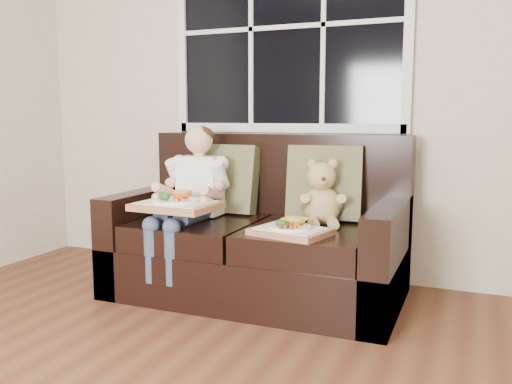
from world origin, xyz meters
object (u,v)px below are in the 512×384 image
at_px(loveseat, 260,242).
at_px(teddy_bear, 321,197).
at_px(child, 192,187).
at_px(tray_left, 177,204).
at_px(tray_right, 291,229).

distance_m(loveseat, teddy_bear, 0.48).
bearing_deg(child, teddy_bear, 10.08).
distance_m(teddy_bear, tray_left, 0.83).
xyz_separation_m(teddy_bear, tray_left, (-0.75, -0.36, -0.03)).
xyz_separation_m(child, tray_left, (0.02, -0.23, -0.07)).
bearing_deg(child, tray_right, -16.30).
height_order(child, tray_left, child).
xyz_separation_m(teddy_bear, tray_right, (-0.07, -0.34, -0.13)).
distance_m(child, teddy_bear, 0.78).
distance_m(child, tray_left, 0.24).
bearing_deg(loveseat, teddy_bear, 2.72).
xyz_separation_m(loveseat, teddy_bear, (0.37, 0.02, 0.30)).
bearing_deg(loveseat, tray_left, -137.47).
relative_size(loveseat, teddy_bear, 4.30).
bearing_deg(child, tray_left, -84.44).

